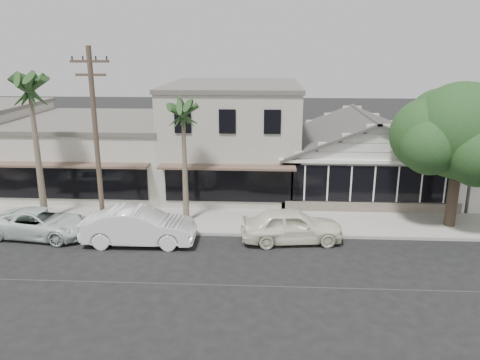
# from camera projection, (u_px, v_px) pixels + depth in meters

# --- Properties ---
(ground) EXTENTS (140.00, 140.00, 0.00)m
(ground) POSITION_uv_depth(u_px,v_px,m) (288.00, 287.00, 18.05)
(ground) COLOR black
(ground) RESTS_ON ground
(sidewalk_north) EXTENTS (90.00, 3.50, 0.15)m
(sidewalk_north) POSITION_uv_depth(u_px,v_px,m) (132.00, 219.00, 24.93)
(sidewalk_north) COLOR #9E9991
(sidewalk_north) RESTS_ON ground
(corner_shop) EXTENTS (10.40, 8.60, 5.10)m
(corner_shop) POSITION_uv_depth(u_px,v_px,m) (361.00, 152.00, 29.05)
(corner_shop) COLOR silver
(corner_shop) RESTS_ON ground
(row_building_near) EXTENTS (8.00, 10.00, 6.50)m
(row_building_near) POSITION_uv_depth(u_px,v_px,m) (234.00, 138.00, 30.28)
(row_building_near) COLOR #B9B4A7
(row_building_near) RESTS_ON ground
(row_building_midnear) EXTENTS (10.00, 10.00, 4.20)m
(row_building_midnear) POSITION_uv_depth(u_px,v_px,m) (99.00, 154.00, 31.06)
(row_building_midnear) COLOR beige
(row_building_midnear) RESTS_ON ground
(utility_pole) EXTENTS (1.80, 0.24, 9.00)m
(utility_pole) POSITION_uv_depth(u_px,v_px,m) (96.00, 137.00, 22.20)
(utility_pole) COLOR brown
(utility_pole) RESTS_ON ground
(car_0) EXTENTS (4.96, 2.46, 1.62)m
(car_0) POSITION_uv_depth(u_px,v_px,m) (292.00, 225.00, 22.07)
(car_0) COLOR white
(car_0) RESTS_ON ground
(car_1) EXTENTS (5.28, 1.92, 1.73)m
(car_1) POSITION_uv_depth(u_px,v_px,m) (139.00, 226.00, 21.83)
(car_1) COLOR white
(car_1) RESTS_ON ground
(car_2) EXTENTS (5.17, 2.88, 1.37)m
(car_2) POSITION_uv_depth(u_px,v_px,m) (41.00, 223.00, 22.71)
(car_2) COLOR silver
(car_2) RESTS_ON ground
(shade_tree) EXTENTS (6.66, 6.02, 7.39)m
(shade_tree) POSITION_uv_depth(u_px,v_px,m) (458.00, 133.00, 22.85)
(shade_tree) COLOR #45392A
(shade_tree) RESTS_ON ground
(palm_east) EXTENTS (2.60, 2.60, 6.78)m
(palm_east) POSITION_uv_depth(u_px,v_px,m) (183.00, 113.00, 22.95)
(palm_east) COLOR #726651
(palm_east) RESTS_ON ground
(palm_mid) EXTENTS (3.36, 3.36, 8.15)m
(palm_mid) POSITION_uv_depth(u_px,v_px,m) (29.00, 88.00, 22.88)
(palm_mid) COLOR #726651
(palm_mid) RESTS_ON ground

